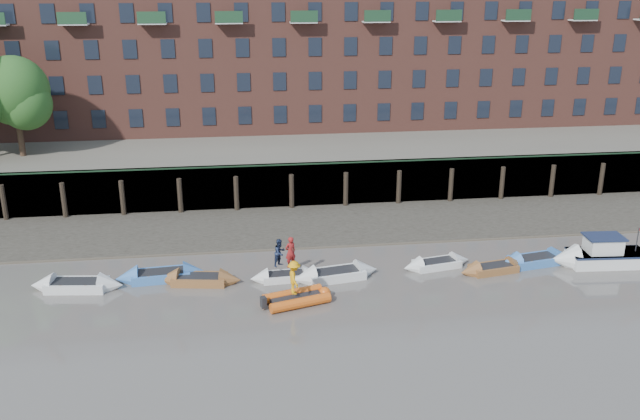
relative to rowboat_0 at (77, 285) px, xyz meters
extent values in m
plane|color=#5D5751|center=(14.82, -9.74, -0.26)|extent=(220.00, 220.00, 0.00)
cube|color=#3D382F|center=(14.82, 8.26, -0.26)|extent=(110.00, 8.00, 0.50)
cube|color=#4C4336|center=(14.82, 4.86, -0.26)|extent=(110.00, 1.60, 0.10)
cube|color=#2D2A26|center=(14.82, 12.66, 1.34)|extent=(110.00, 0.80, 3.20)
cylinder|color=black|center=(-7.18, 12.01, 1.04)|extent=(0.36, 0.36, 2.60)
cylinder|color=black|center=(-3.18, 12.01, 1.04)|extent=(0.36, 0.36, 2.60)
cylinder|color=black|center=(0.82, 12.01, 1.04)|extent=(0.36, 0.36, 2.60)
cylinder|color=black|center=(4.82, 12.01, 1.04)|extent=(0.36, 0.36, 2.60)
cylinder|color=black|center=(8.82, 12.01, 1.04)|extent=(0.36, 0.36, 2.60)
cylinder|color=black|center=(12.82, 12.01, 1.04)|extent=(0.36, 0.36, 2.60)
cylinder|color=black|center=(16.82, 12.01, 1.04)|extent=(0.36, 0.36, 2.60)
cylinder|color=black|center=(20.82, 12.01, 1.04)|extent=(0.36, 0.36, 2.60)
cylinder|color=black|center=(24.82, 12.01, 1.04)|extent=(0.36, 0.36, 2.60)
cylinder|color=black|center=(28.82, 12.01, 1.04)|extent=(0.36, 0.36, 2.60)
cylinder|color=black|center=(32.82, 12.01, 1.04)|extent=(0.36, 0.36, 2.60)
cylinder|color=black|center=(36.82, 12.01, 1.04)|extent=(0.36, 0.36, 2.60)
cube|color=#264C2D|center=(14.82, 12.36, 2.99)|extent=(110.00, 0.06, 0.10)
cube|color=#5E594D|center=(14.82, 26.26, 1.34)|extent=(110.00, 28.00, 3.20)
cube|color=brown|center=(14.82, 27.26, 8.94)|extent=(80.00, 10.00, 12.00)
cube|color=black|center=(-8.18, 22.24, 4.74)|extent=(1.10, 0.12, 1.50)
cube|color=black|center=(-5.18, 22.24, 4.74)|extent=(1.10, 0.12, 1.50)
cube|color=black|center=(-2.18, 22.24, 4.74)|extent=(1.10, 0.12, 1.50)
cube|color=black|center=(0.82, 22.24, 4.74)|extent=(1.10, 0.12, 1.50)
cube|color=black|center=(3.82, 22.24, 4.74)|extent=(1.10, 0.12, 1.50)
cube|color=black|center=(6.82, 22.24, 4.74)|extent=(1.10, 0.12, 1.50)
cube|color=black|center=(9.82, 22.24, 4.74)|extent=(1.10, 0.12, 1.50)
cube|color=black|center=(12.82, 22.24, 4.74)|extent=(1.10, 0.12, 1.50)
cube|color=black|center=(15.82, 22.24, 4.74)|extent=(1.10, 0.12, 1.50)
cube|color=black|center=(18.82, 22.24, 4.74)|extent=(1.10, 0.12, 1.50)
cube|color=black|center=(21.82, 22.24, 4.74)|extent=(1.10, 0.12, 1.50)
cube|color=black|center=(24.82, 22.24, 4.74)|extent=(1.10, 0.12, 1.50)
cube|color=black|center=(27.82, 22.24, 4.74)|extent=(1.10, 0.12, 1.50)
cube|color=black|center=(30.82, 22.24, 4.74)|extent=(1.10, 0.12, 1.50)
cube|color=black|center=(33.82, 22.24, 4.74)|extent=(1.10, 0.12, 1.50)
cube|color=black|center=(36.82, 22.24, 4.74)|extent=(1.10, 0.12, 1.50)
cube|color=black|center=(39.82, 22.24, 4.74)|extent=(1.10, 0.12, 1.50)
cube|color=black|center=(42.82, 22.24, 4.74)|extent=(1.10, 0.12, 1.50)
cube|color=black|center=(-8.18, 22.24, 7.54)|extent=(1.10, 0.12, 1.50)
cube|color=black|center=(-5.18, 22.24, 7.54)|extent=(1.10, 0.12, 1.50)
cube|color=black|center=(-2.18, 22.24, 7.54)|extent=(1.10, 0.12, 1.50)
cube|color=black|center=(0.82, 22.24, 7.54)|extent=(1.10, 0.12, 1.50)
cube|color=black|center=(3.82, 22.24, 7.54)|extent=(1.10, 0.12, 1.50)
cube|color=black|center=(6.82, 22.24, 7.54)|extent=(1.10, 0.12, 1.50)
cube|color=black|center=(9.82, 22.24, 7.54)|extent=(1.10, 0.12, 1.50)
cube|color=black|center=(12.82, 22.24, 7.54)|extent=(1.10, 0.12, 1.50)
cube|color=black|center=(15.82, 22.24, 7.54)|extent=(1.10, 0.12, 1.50)
cube|color=black|center=(18.82, 22.24, 7.54)|extent=(1.10, 0.12, 1.50)
cube|color=black|center=(21.82, 22.24, 7.54)|extent=(1.10, 0.12, 1.50)
cube|color=black|center=(24.82, 22.24, 7.54)|extent=(1.10, 0.12, 1.50)
cube|color=black|center=(27.82, 22.24, 7.54)|extent=(1.10, 0.12, 1.50)
cube|color=black|center=(30.82, 22.24, 7.54)|extent=(1.10, 0.12, 1.50)
cube|color=black|center=(33.82, 22.24, 7.54)|extent=(1.10, 0.12, 1.50)
cube|color=black|center=(36.82, 22.24, 7.54)|extent=(1.10, 0.12, 1.50)
cube|color=black|center=(39.82, 22.24, 7.54)|extent=(1.10, 0.12, 1.50)
cube|color=black|center=(42.82, 22.24, 7.54)|extent=(1.10, 0.12, 1.50)
cube|color=black|center=(-8.18, 22.24, 10.34)|extent=(1.10, 0.12, 1.50)
cube|color=black|center=(-5.18, 22.24, 10.34)|extent=(1.10, 0.12, 1.50)
cube|color=black|center=(-2.18, 22.24, 10.34)|extent=(1.10, 0.12, 1.50)
cube|color=black|center=(0.82, 22.24, 10.34)|extent=(1.10, 0.12, 1.50)
cube|color=black|center=(3.82, 22.24, 10.34)|extent=(1.10, 0.12, 1.50)
cube|color=black|center=(6.82, 22.24, 10.34)|extent=(1.10, 0.12, 1.50)
cube|color=black|center=(9.82, 22.24, 10.34)|extent=(1.10, 0.12, 1.50)
cube|color=black|center=(12.82, 22.24, 10.34)|extent=(1.10, 0.12, 1.50)
cube|color=black|center=(15.82, 22.24, 10.34)|extent=(1.10, 0.12, 1.50)
cube|color=black|center=(18.82, 22.24, 10.34)|extent=(1.10, 0.12, 1.50)
cube|color=black|center=(21.82, 22.24, 10.34)|extent=(1.10, 0.12, 1.50)
cube|color=black|center=(24.82, 22.24, 10.34)|extent=(1.10, 0.12, 1.50)
cube|color=black|center=(27.82, 22.24, 10.34)|extent=(1.10, 0.12, 1.50)
cube|color=black|center=(30.82, 22.24, 10.34)|extent=(1.10, 0.12, 1.50)
cube|color=black|center=(33.82, 22.24, 10.34)|extent=(1.10, 0.12, 1.50)
cube|color=black|center=(36.82, 22.24, 10.34)|extent=(1.10, 0.12, 1.50)
cube|color=black|center=(39.82, 22.24, 10.34)|extent=(1.10, 0.12, 1.50)
cube|color=black|center=(42.82, 22.24, 10.34)|extent=(1.10, 0.12, 1.50)
cube|color=black|center=(-8.18, 22.24, 13.14)|extent=(1.10, 0.12, 1.50)
cube|color=black|center=(-5.18, 22.24, 13.14)|extent=(1.10, 0.12, 1.50)
cube|color=black|center=(-2.18, 22.24, 13.14)|extent=(1.10, 0.12, 1.50)
cube|color=black|center=(0.82, 22.24, 13.14)|extent=(1.10, 0.12, 1.50)
cube|color=black|center=(3.82, 22.24, 13.14)|extent=(1.10, 0.12, 1.50)
cube|color=black|center=(6.82, 22.24, 13.14)|extent=(1.10, 0.12, 1.50)
cube|color=black|center=(9.82, 22.24, 13.14)|extent=(1.10, 0.12, 1.50)
cube|color=black|center=(12.82, 22.24, 13.14)|extent=(1.10, 0.12, 1.50)
cube|color=black|center=(15.82, 22.24, 13.14)|extent=(1.10, 0.12, 1.50)
cube|color=black|center=(18.82, 22.24, 13.14)|extent=(1.10, 0.12, 1.50)
cube|color=black|center=(21.82, 22.24, 13.14)|extent=(1.10, 0.12, 1.50)
cube|color=black|center=(24.82, 22.24, 13.14)|extent=(1.10, 0.12, 1.50)
cube|color=black|center=(27.82, 22.24, 13.14)|extent=(1.10, 0.12, 1.50)
cube|color=black|center=(30.82, 22.24, 13.14)|extent=(1.10, 0.12, 1.50)
cube|color=black|center=(33.82, 22.24, 13.14)|extent=(1.10, 0.12, 1.50)
cube|color=black|center=(36.82, 22.24, 13.14)|extent=(1.10, 0.12, 1.50)
cube|color=black|center=(39.82, 22.24, 13.14)|extent=(1.10, 0.12, 1.50)
cube|color=black|center=(42.82, 22.24, 13.14)|extent=(1.10, 0.12, 1.50)
cylinder|color=#3A281C|center=(-7.18, 17.76, 4.94)|extent=(0.44, 0.44, 4.00)
sphere|color=#2C5B21|center=(-7.18, 17.76, 7.90)|extent=(5.12, 5.12, 5.12)
cube|color=silver|center=(0.00, 0.00, -0.01)|extent=(3.36, 1.81, 0.50)
cone|color=silver|center=(1.86, -0.22, -0.01)|extent=(1.41, 1.58, 1.45)
cone|color=silver|center=(-1.86, 0.22, -0.01)|extent=(1.41, 1.58, 1.45)
cube|color=black|center=(0.00, 0.00, 0.23)|extent=(2.78, 1.39, 0.06)
cube|color=#3B6EB2|center=(4.42, 0.73, -0.01)|extent=(3.31, 1.71, 0.50)
cone|color=#3B6EB2|center=(6.28, 0.88, -0.01)|extent=(1.36, 1.54, 1.44)
cone|color=#3B6EB2|center=(2.57, 0.57, -0.01)|extent=(1.36, 1.54, 1.44)
cube|color=black|center=(4.42, 0.73, 0.22)|extent=(2.75, 1.30, 0.06)
cube|color=brown|center=(6.59, -0.07, -0.02)|extent=(3.14, 1.80, 0.46)
cone|color=brown|center=(8.29, -0.35, -0.02)|extent=(1.35, 1.51, 1.34)
cone|color=brown|center=(4.89, 0.21, -0.02)|extent=(1.35, 1.51, 1.34)
cube|color=black|center=(6.59, -0.07, 0.19)|extent=(2.60, 1.39, 0.06)
cube|color=silver|center=(11.36, -0.22, -0.06)|extent=(2.62, 1.29, 0.40)
cone|color=silver|center=(12.86, -0.14, -0.06)|extent=(1.06, 1.21, 1.16)
cone|color=silver|center=(9.87, -0.30, -0.06)|extent=(1.06, 1.21, 1.16)
cube|color=black|center=(11.36, -0.22, 0.12)|extent=(2.18, 0.98, 0.06)
cube|color=silver|center=(14.18, -0.43, -0.01)|extent=(3.41, 1.99, 0.50)
cone|color=silver|center=(16.02, -0.09, -0.01)|extent=(1.48, 1.64, 1.45)
cone|color=silver|center=(12.34, -0.76, -0.01)|extent=(1.48, 1.64, 1.45)
cube|color=black|center=(14.18, -0.43, 0.22)|extent=(2.82, 1.54, 0.06)
cube|color=silver|center=(20.29, 0.37, -0.04)|extent=(2.89, 1.71, 0.42)
cone|color=silver|center=(21.84, 0.67, -0.04)|extent=(1.26, 1.40, 1.22)
cone|color=silver|center=(18.74, 0.07, -0.04)|extent=(1.26, 1.40, 1.22)
cube|color=black|center=(20.29, 0.37, 0.15)|extent=(2.39, 1.33, 0.06)
cube|color=brown|center=(23.35, -0.70, -0.04)|extent=(2.88, 1.68, 0.42)
cone|color=brown|center=(24.90, -0.42, -0.04)|extent=(1.25, 1.39, 1.22)
cone|color=brown|center=(21.79, -0.98, -0.04)|extent=(1.25, 1.39, 1.22)
cube|color=black|center=(23.35, -0.70, 0.15)|extent=(2.38, 1.30, 0.06)
cube|color=#3B6EB2|center=(26.21, 0.05, -0.02)|extent=(3.27, 1.93, 0.48)
cone|color=#3B6EB2|center=(27.97, 0.38, -0.02)|extent=(1.43, 1.58, 1.39)
cone|color=#3B6EB2|center=(24.44, -0.27, -0.02)|extent=(1.43, 1.58, 1.39)
cube|color=black|center=(26.21, 0.05, 0.20)|extent=(2.71, 1.49, 0.06)
cylinder|color=#D15614|center=(11.52, -2.61, 0.01)|extent=(3.28, 1.46, 0.54)
cylinder|color=#D15614|center=(11.85, -3.70, 0.01)|extent=(3.28, 1.46, 0.54)
sphere|color=#D15614|center=(13.25, -2.68, 0.01)|extent=(0.62, 0.62, 0.62)
cube|color=black|center=(11.69, -3.15, 0.01)|extent=(2.88, 1.68, 0.19)
cube|color=silver|center=(30.37, -0.57, 0.16)|extent=(4.61, 2.12, 0.82)
cone|color=silver|center=(27.74, -0.40, 0.16)|extent=(1.65, 1.93, 1.83)
cube|color=#19233F|center=(30.37, -0.57, 0.51)|extent=(4.62, 2.16, 0.12)
cube|color=silver|center=(30.01, -0.55, 1.03)|extent=(2.01, 1.50, 0.92)
cube|color=#19233F|center=(30.01, -0.55, 1.53)|extent=(2.29, 1.70, 0.09)
imported|color=maroon|center=(11.66, -0.22, 1.42)|extent=(0.77, 0.66, 1.78)
imported|color=#19233F|center=(11.08, 0.00, 1.32)|extent=(0.97, 0.97, 1.59)
imported|color=orange|center=(11.58, -3.19, 1.22)|extent=(0.79, 1.23, 1.80)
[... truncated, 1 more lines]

